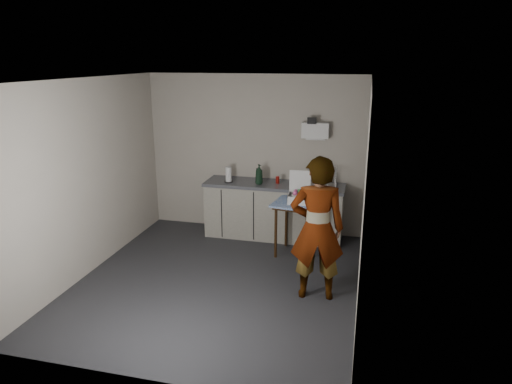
% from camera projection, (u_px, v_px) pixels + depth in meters
% --- Properties ---
extents(ground, '(4.00, 4.00, 0.00)m').
position_uv_depth(ground, '(218.00, 281.00, 6.05)').
color(ground, '#232428').
rests_on(ground, ground).
extents(wall_back, '(3.60, 0.02, 2.60)m').
position_uv_depth(wall_back, '(254.00, 155.00, 7.53)').
color(wall_back, '#BEB4A6').
rests_on(wall_back, ground).
extents(wall_right, '(0.02, 4.00, 2.60)m').
position_uv_depth(wall_right, '(363.00, 197.00, 5.27)').
color(wall_right, '#BEB4A6').
rests_on(wall_right, ground).
extents(wall_left, '(0.02, 4.00, 2.60)m').
position_uv_depth(wall_left, '(89.00, 178.00, 6.09)').
color(wall_left, '#BEB4A6').
rests_on(wall_left, ground).
extents(ceiling, '(3.60, 4.00, 0.01)m').
position_uv_depth(ceiling, '(213.00, 80.00, 5.31)').
color(ceiling, white).
rests_on(ceiling, wall_back).
extents(kitchen_counter, '(2.24, 0.62, 0.91)m').
position_uv_depth(kitchen_counter, '(274.00, 212.00, 7.42)').
color(kitchen_counter, black).
rests_on(kitchen_counter, ground).
extents(wall_shelf, '(0.42, 0.18, 0.37)m').
position_uv_depth(wall_shelf, '(315.00, 131.00, 7.11)').
color(wall_shelf, white).
rests_on(wall_shelf, ground).
extents(side_table, '(0.72, 0.72, 0.82)m').
position_uv_depth(side_table, '(296.00, 209.00, 6.68)').
color(side_table, '#321A0B').
rests_on(side_table, ground).
extents(standing_man, '(0.71, 0.52, 1.78)m').
position_uv_depth(standing_man, '(317.00, 229.00, 5.42)').
color(standing_man, '#B2A593').
rests_on(standing_man, ground).
extents(soap_bottle, '(0.17, 0.17, 0.32)m').
position_uv_depth(soap_bottle, '(259.00, 174.00, 7.21)').
color(soap_bottle, black).
rests_on(soap_bottle, kitchen_counter).
extents(soda_can, '(0.06, 0.06, 0.11)m').
position_uv_depth(soda_can, '(278.00, 180.00, 7.28)').
color(soda_can, '#B41912').
rests_on(soda_can, kitchen_counter).
extents(dark_bottle, '(0.07, 0.07, 0.24)m').
position_uv_depth(dark_bottle, '(258.00, 176.00, 7.28)').
color(dark_bottle, black).
rests_on(dark_bottle, kitchen_counter).
extents(paper_towel, '(0.14, 0.14, 0.25)m').
position_uv_depth(paper_towel, '(229.00, 175.00, 7.33)').
color(paper_towel, black).
rests_on(paper_towel, kitchen_counter).
extents(dish_rack, '(0.44, 0.33, 0.31)m').
position_uv_depth(dish_rack, '(322.00, 182.00, 7.11)').
color(dish_rack, white).
rests_on(dish_rack, kitchen_counter).
extents(bakery_box, '(0.33, 0.34, 0.44)m').
position_uv_depth(bakery_box, '(299.00, 196.00, 6.63)').
color(bakery_box, white).
rests_on(bakery_box, side_table).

